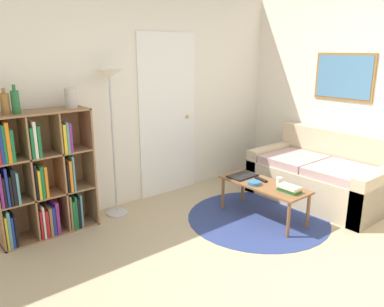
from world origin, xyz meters
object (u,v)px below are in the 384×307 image
coffee_table (264,187)px  bottle_middle (5,103)px  floor_lamp (110,93)px  laptop (243,176)px  couch (321,177)px  bookshelf (39,179)px  bowl (254,183)px  cup (279,181)px  vase_on_shelf (71,98)px  bottle_right (15,102)px

coffee_table → bottle_middle: size_ratio=4.31×
floor_lamp → laptop: 1.80m
couch → bookshelf: bearing=157.3°
bowl → bottle_middle: bottle_middle is taller
cup → vase_on_shelf: vase_on_shelf is taller
laptop → bottle_right: bearing=159.0°
floor_lamp → vase_on_shelf: bearing=176.4°
couch → bottle_middle: bottle_middle is taller
cup → floor_lamp: bearing=137.0°
bowl → bottle_middle: 2.66m
laptop → bottle_right: 2.57m
coffee_table → bottle_right: bearing=152.2°
couch → vase_on_shelf: bearing=154.3°
bowl → vase_on_shelf: 2.17m
couch → vase_on_shelf: vase_on_shelf is taller
bookshelf → cup: size_ratio=17.27×
bowl → bottle_right: 2.58m
bottle_right → bowl: bearing=-28.0°
bookshelf → couch: bookshelf is taller
bowl → bottle_right: bottle_right is taller
bowl → vase_on_shelf: vase_on_shelf is taller
cup → bowl: bearing=145.9°
bottle_middle → bottle_right: (0.08, -0.03, 0.01)m
couch → bottle_right: (-3.24, 1.27, 1.12)m
coffee_table → cup: size_ratio=13.86×
bookshelf → couch: bearing=-22.7°
bookshelf → bottle_right: size_ratio=4.80×
floor_lamp → bottle_right: floor_lamp is taller
laptop → vase_on_shelf: size_ratio=1.71×
bowl → bottle_right: (-2.11, 1.12, 0.98)m
laptop → bookshelf: bearing=157.1°
bowl → cup: 0.29m
coffee_table → bowl: (-0.11, 0.05, 0.07)m
bottle_middle → bottle_right: bottle_right is taller
floor_lamp → vase_on_shelf: floor_lamp is taller
cup → bottle_right: size_ratio=0.28×
floor_lamp → bottle_middle: floor_lamp is taller
laptop → couch: bearing=-22.2°
floor_lamp → bottle_middle: (-1.06, 0.03, -0.03)m
couch → cup: 0.90m
vase_on_shelf → couch: bearing=-25.7°
floor_lamp → bowl: 1.88m
bookshelf → couch: (3.10, -1.30, -0.33)m
bowl → bottle_middle: bearing=152.4°
couch → laptop: bearing=157.8°
bookshelf → cup: bookshelf is taller
floor_lamp → laptop: bearing=-34.5°
couch → laptop: couch is taller
floor_lamp → laptop: floor_lamp is taller
coffee_table → vase_on_shelf: bearing=144.6°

